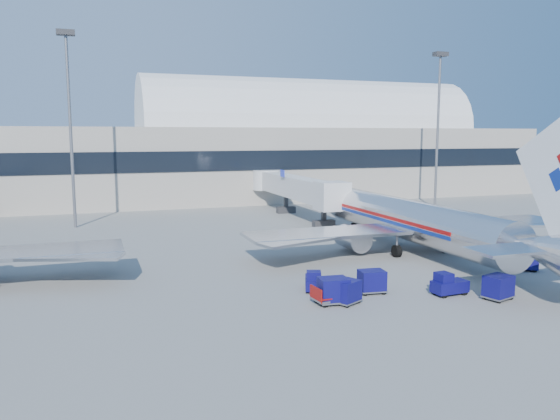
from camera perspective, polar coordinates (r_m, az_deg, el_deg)
name	(u,v)px	position (r m, az deg, el deg)	size (l,w,h in m)	color
ground	(338,273)	(43.53, 6.11, -6.59)	(260.00, 260.00, 0.00)	gray
terminal	(118,155)	(94.17, -16.60, 5.49)	(170.00, 28.15, 21.00)	#B2AA9E
airliner_main	(416,222)	(51.65, 14.06, -1.19)	(32.00, 37.26, 12.07)	silver
jetbridge_near	(292,187)	(73.85, 1.21, 2.47)	(4.40, 27.50, 6.25)	silver
mast_west	(69,100)	(68.17, -21.18, 10.65)	(2.00, 1.20, 22.60)	slate
mast_east	(439,108)	(83.49, 16.23, 10.24)	(2.00, 1.20, 22.60)	slate
barrier_near	(505,247)	(54.97, 22.42, -3.64)	(3.00, 0.55, 0.90)	#9E9E96
barrier_mid	(533,245)	(57.20, 24.89, -3.35)	(3.00, 0.55, 0.90)	#9E9E96
barrier_far	(559,243)	(59.53, 27.17, -3.07)	(3.00, 0.55, 0.90)	#9E9E96
tug_lead	(448,284)	(39.18, 17.18, -7.44)	(2.50, 1.37, 1.58)	#0C0B54
tug_right	(521,262)	(48.26, 23.90, -4.97)	(2.51, 2.29, 1.49)	#0C0B54
tug_left	(313,281)	(38.56, 3.51, -7.42)	(1.89, 2.53, 1.48)	#0C0B54
cart_train_a	(372,281)	(38.36, 9.57, -7.32)	(1.96, 1.59, 1.60)	#0C0B54
cart_train_b	(347,291)	(35.77, 6.99, -8.44)	(2.17, 2.00, 1.54)	#0C0B54
cart_train_c	(333,290)	(35.62, 5.60, -8.33)	(2.07, 1.65, 1.71)	#0C0B54
cart_solo_near	(498,287)	(39.15, 21.85, -7.45)	(2.17, 1.88, 1.63)	#0C0B54
cart_open_red	(331,297)	(35.83, 5.31, -9.04)	(2.36, 1.76, 0.60)	slate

